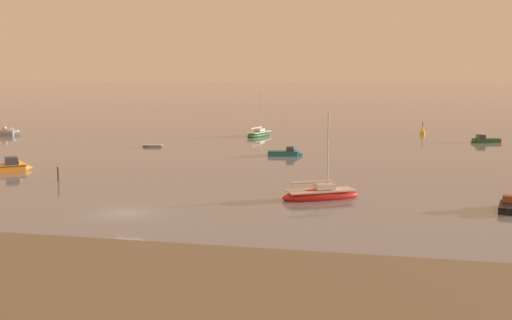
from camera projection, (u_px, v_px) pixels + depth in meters
name	position (u px, v px, depth m)	size (l,w,h in m)	color
ground_plane	(125.00, 213.00, 53.19)	(800.00, 800.00, 0.00)	gray
sailboat_moored_0	(321.00, 195.00, 58.78)	(7.31, 5.50, 8.02)	red
motorboat_moored_1	(9.00, 168.00, 74.07)	(6.05, 5.50, 2.32)	orange
motorboat_moored_2	(5.00, 134.00, 111.89)	(6.88, 3.22, 2.27)	gray
motorboat_moored_3	(482.00, 141.00, 101.69)	(4.96, 3.40, 1.79)	#23602D
motorboat_moored_4	(510.00, 206.00, 54.52)	(2.23, 4.52, 1.65)	black
sailboat_moored_1	(259.00, 134.00, 110.86)	(3.85, 7.03, 7.52)	#23602D
motorboat_moored_5	(289.00, 154.00, 86.90)	(4.68, 1.88, 1.73)	#197084
rowboat_moored_1	(153.00, 146.00, 96.10)	(3.18, 1.52, 0.48)	gray
channel_buoy	(423.00, 132.00, 113.34)	(0.90, 0.90, 2.30)	gold
mooring_post_right	(58.00, 174.00, 67.61)	(0.22, 0.22, 1.75)	#523323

